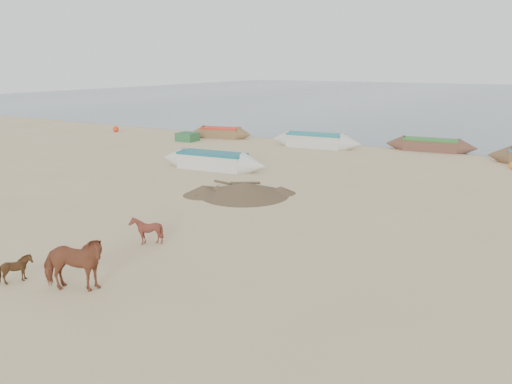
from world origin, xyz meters
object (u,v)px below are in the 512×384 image
cow_adult (73,264)px  near_canoe (212,161)px  calf_front (146,230)px  calf_right (15,270)px

cow_adult → near_canoe: bearing=-4.0°
calf_front → calf_right: 4.00m
cow_adult → calf_right: (-1.67, -0.46, -0.35)m
calf_front → calf_right: (-0.91, -3.89, -0.08)m
cow_adult → near_canoe: size_ratio=0.27×
calf_front → cow_adult: bearing=17.2°
cow_adult → calf_front: 3.52m
near_canoe → cow_adult: bearing=-73.2°
cow_adult → calf_right: 1.77m
cow_adult → calf_right: bearing=79.4°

